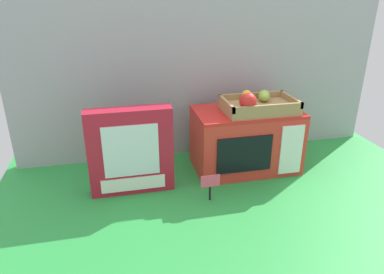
{
  "coord_description": "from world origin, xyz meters",
  "views": [
    {
      "loc": [
        -0.38,
        -1.21,
        0.7
      ],
      "look_at": [
        -0.1,
        0.01,
        0.18
      ],
      "focal_mm": 33.04,
      "sensor_mm": 36.0,
      "label": 1
    }
  ],
  "objects_px": {
    "toy_microwave": "(246,140)",
    "cookie_set_box": "(131,151)",
    "food_groups_crate": "(257,105)",
    "price_sign": "(210,184)"
  },
  "relations": [
    {
      "from": "toy_microwave",
      "to": "cookie_set_box",
      "type": "relative_size",
      "value": 1.31
    },
    {
      "from": "toy_microwave",
      "to": "food_groups_crate",
      "type": "relative_size",
      "value": 1.49
    },
    {
      "from": "food_groups_crate",
      "to": "cookie_set_box",
      "type": "distance_m",
      "value": 0.52
    },
    {
      "from": "toy_microwave",
      "to": "food_groups_crate",
      "type": "distance_m",
      "value": 0.16
    },
    {
      "from": "toy_microwave",
      "to": "cookie_set_box",
      "type": "distance_m",
      "value": 0.48
    },
    {
      "from": "toy_microwave",
      "to": "price_sign",
      "type": "distance_m",
      "value": 0.31
    },
    {
      "from": "food_groups_crate",
      "to": "cookie_set_box",
      "type": "xyz_separation_m",
      "value": [
        -0.51,
        -0.06,
        -0.12
      ]
    },
    {
      "from": "toy_microwave",
      "to": "cookie_set_box",
      "type": "height_order",
      "value": "cookie_set_box"
    },
    {
      "from": "cookie_set_box",
      "to": "price_sign",
      "type": "distance_m",
      "value": 0.31
    },
    {
      "from": "toy_microwave",
      "to": "food_groups_crate",
      "type": "height_order",
      "value": "food_groups_crate"
    }
  ]
}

